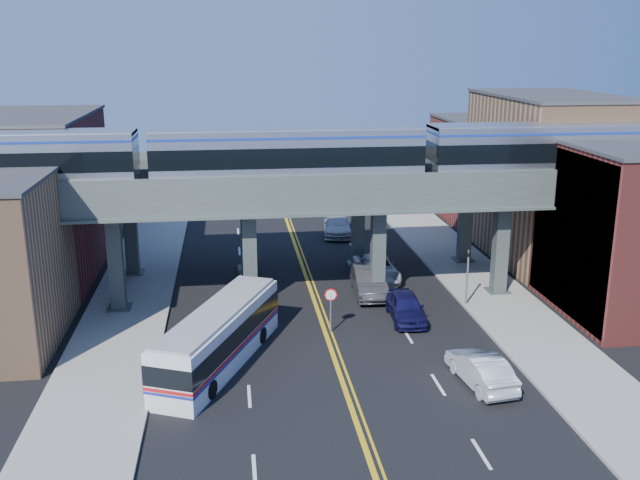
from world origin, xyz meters
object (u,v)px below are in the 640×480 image
(traffic_signal, at_px, (468,271))
(transit_train, at_px, (288,155))
(car_lane_b, at_px, (369,281))
(car_parked_curb, at_px, (481,369))
(car_lane_a, at_px, (406,307))
(car_lane_d, at_px, (338,225))
(car_lane_c, at_px, (376,269))
(transit_bus, at_px, (219,338))
(stop_sign, at_px, (331,303))

(traffic_signal, bearing_deg, transit_train, 169.51)
(car_lane_b, height_order, car_parked_curb, car_lane_b)
(car_lane_a, height_order, car_lane_d, car_lane_d)
(transit_train, relative_size, car_lane_c, 8.87)
(traffic_signal, xyz_separation_m, car_lane_b, (-5.55, 2.96, -1.39))
(car_lane_a, bearing_deg, transit_bus, -153.75)
(transit_train, bearing_deg, car_parked_curb, -56.42)
(transit_bus, distance_m, car_lane_d, 26.37)
(transit_train, distance_m, traffic_signal, 13.05)
(transit_bus, bearing_deg, car_lane_a, -43.05)
(car_lane_a, height_order, car_parked_curb, car_lane_a)
(transit_train, distance_m, car_parked_curb, 16.97)
(car_lane_b, xyz_separation_m, car_lane_c, (1.10, 2.88, -0.13))
(car_lane_a, bearing_deg, traffic_signal, 24.22)
(transit_train, height_order, car_lane_a, transit_train)
(transit_bus, bearing_deg, traffic_signal, -43.62)
(car_lane_b, relative_size, car_lane_c, 0.98)
(car_lane_d, bearing_deg, stop_sign, -91.92)
(transit_bus, height_order, car_lane_a, transit_bus)
(traffic_signal, xyz_separation_m, car_lane_c, (-4.44, 5.85, -1.52))
(transit_bus, bearing_deg, transit_train, -3.56)
(car_lane_c, relative_size, car_parked_curb, 1.17)
(transit_bus, distance_m, car_lane_c, 16.19)
(stop_sign, relative_size, car_lane_c, 0.47)
(transit_train, bearing_deg, car_lane_a, -29.19)
(transit_train, relative_size, stop_sign, 18.83)
(car_parked_curb, bearing_deg, car_lane_a, -87.11)
(car_lane_b, height_order, car_lane_c, car_lane_b)
(car_lane_a, bearing_deg, stop_sign, -161.18)
(transit_bus, distance_m, car_lane_a, 11.82)
(stop_sign, xyz_separation_m, car_lane_b, (3.35, 5.96, -0.85))
(car_lane_c, bearing_deg, traffic_signal, -53.41)
(stop_sign, relative_size, car_lane_b, 0.48)
(car_lane_d, xyz_separation_m, car_parked_curb, (2.58, -28.31, -0.04))
(car_lane_c, distance_m, car_parked_curb, 16.13)
(traffic_signal, distance_m, transit_bus, 16.38)
(traffic_signal, distance_m, car_lane_c, 7.50)
(transit_train, xyz_separation_m, stop_sign, (1.90, -5.00, -7.60))
(car_lane_c, distance_m, car_lane_d, 12.30)
(car_lane_a, relative_size, car_lane_b, 0.86)
(car_lane_a, xyz_separation_m, car_lane_d, (-1.04, 19.78, 0.02))
(traffic_signal, distance_m, car_lane_a, 4.79)
(traffic_signal, relative_size, car_parked_curb, 0.86)
(stop_sign, xyz_separation_m, transit_bus, (-6.17, -3.36, -0.31))
(transit_train, distance_m, transit_bus, 12.28)
(stop_sign, relative_size, car_parked_curb, 0.55)
(car_lane_a, relative_size, car_lane_c, 0.85)
(transit_train, xyz_separation_m, transit_bus, (-4.27, -8.36, -7.91))
(stop_sign, distance_m, car_lane_a, 4.94)
(transit_train, relative_size, traffic_signal, 12.08)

